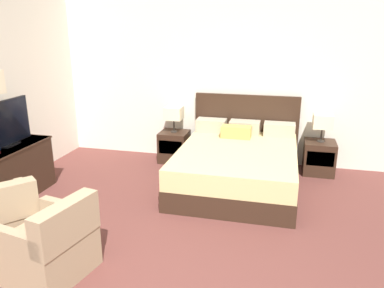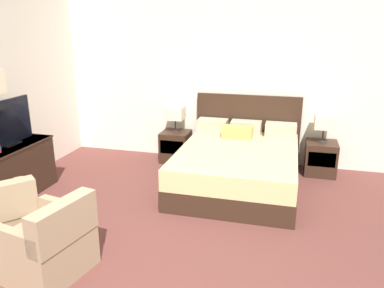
{
  "view_description": "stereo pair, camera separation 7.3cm",
  "coord_description": "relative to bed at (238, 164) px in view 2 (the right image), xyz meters",
  "views": [
    {
      "loc": [
        1.03,
        -2.43,
        2.17
      ],
      "look_at": [
        -0.07,
        2.0,
        0.75
      ],
      "focal_mm": 35.0,
      "sensor_mm": 36.0,
      "label": 1
    },
    {
      "loc": [
        1.1,
        -2.41,
        2.17
      ],
      "look_at": [
        -0.07,
        2.0,
        0.75
      ],
      "focal_mm": 35.0,
      "sensor_mm": 36.0,
      "label": 2
    }
  ],
  "objects": [
    {
      "name": "wall_back",
      "position": [
        -0.46,
        1.06,
        1.13
      ],
      "size": [
        6.58,
        0.06,
        2.88
      ],
      "primitive_type": "cube",
      "color": "silver",
      "rests_on": "ground"
    },
    {
      "name": "bed",
      "position": [
        0.0,
        0.0,
        0.0
      ],
      "size": [
        1.68,
        2.12,
        1.14
      ],
      "color": "#332116",
      "rests_on": "ground"
    },
    {
      "name": "nightstand_left",
      "position": [
        -1.17,
        0.74,
        -0.05
      ],
      "size": [
        0.46,
        0.46,
        0.51
      ],
      "color": "#332116",
      "rests_on": "ground"
    },
    {
      "name": "nightstand_right",
      "position": [
        1.17,
        0.74,
        -0.05
      ],
      "size": [
        0.46,
        0.46,
        0.51
      ],
      "color": "#332116",
      "rests_on": "ground"
    },
    {
      "name": "table_lamp_left",
      "position": [
        -1.17,
        0.75,
        0.52
      ],
      "size": [
        0.28,
        0.28,
        0.43
      ],
      "color": "#332D28",
      "rests_on": "nightstand_left"
    },
    {
      "name": "table_lamp_right",
      "position": [
        1.17,
        0.75,
        0.52
      ],
      "size": [
        0.28,
        0.28,
        0.43
      ],
      "color": "#332D28",
      "rests_on": "nightstand_right"
    },
    {
      "name": "dresser",
      "position": [
        -2.85,
        -1.16,
        0.06
      ],
      "size": [
        0.56,
        1.16,
        0.71
      ],
      "color": "#332116",
      "rests_on": "ground"
    },
    {
      "name": "tv",
      "position": [
        -2.84,
        -1.12,
        0.69
      ],
      "size": [
        0.18,
        0.86,
        0.59
      ],
      "color": "black",
      "rests_on": "dresser"
    },
    {
      "name": "armchair_companion",
      "position": [
        -1.37,
        -2.48,
        -0.02
      ],
      "size": [
        0.81,
        0.8,
        0.76
      ],
      "color": "#9E8466",
      "rests_on": "ground"
    }
  ]
}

